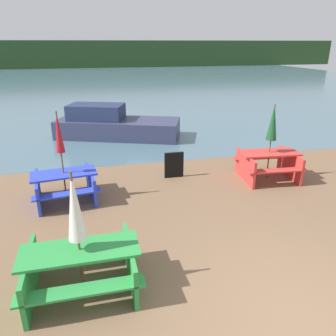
# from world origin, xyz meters

# --- Properties ---
(ground_plane) EXTENTS (60.00, 60.00, 0.00)m
(ground_plane) POSITION_xyz_m (0.00, 0.00, 0.00)
(ground_plane) COLOR brown
(water) EXTENTS (60.00, 50.00, 0.00)m
(water) POSITION_xyz_m (0.00, 31.94, -0.00)
(water) COLOR slate
(water) RESTS_ON ground_plane
(far_treeline) EXTENTS (80.00, 1.60, 4.00)m
(far_treeline) POSITION_xyz_m (0.00, 51.94, 2.00)
(far_treeline) COLOR #284723
(far_treeline) RESTS_ON water
(picnic_table_green) EXTENTS (1.81, 1.40, 0.73)m
(picnic_table_green) POSITION_xyz_m (-2.89, 1.45, 0.44)
(picnic_table_green) COLOR green
(picnic_table_green) RESTS_ON ground_plane
(picnic_table_blue) EXTENTS (1.70, 1.57, 0.73)m
(picnic_table_blue) POSITION_xyz_m (-3.33, 4.77, 0.43)
(picnic_table_blue) COLOR blue
(picnic_table_blue) RESTS_ON ground_plane
(picnic_table_red) EXTENTS (1.73, 1.50, 0.80)m
(picnic_table_red) POSITION_xyz_m (2.22, 4.90, 0.48)
(picnic_table_red) COLOR red
(picnic_table_red) RESTS_ON ground_plane
(umbrella_crimson) EXTENTS (0.20, 0.20, 2.23)m
(umbrella_crimson) POSITION_xyz_m (-3.33, 4.77, 1.70)
(umbrella_crimson) COLOR brown
(umbrella_crimson) RESTS_ON ground_plane
(umbrella_white) EXTENTS (0.28, 0.28, 2.00)m
(umbrella_white) POSITION_xyz_m (-2.89, 1.45, 1.45)
(umbrella_white) COLOR brown
(umbrella_white) RESTS_ON ground_plane
(umbrella_darkgreen) EXTENTS (0.29, 0.29, 2.14)m
(umbrella_darkgreen) POSITION_xyz_m (2.22, 4.90, 1.63)
(umbrella_darkgreen) COLOR brown
(umbrella_darkgreen) RESTS_ON ground_plane
(boat) EXTENTS (5.24, 3.34, 1.33)m
(boat) POSITION_xyz_m (-1.70, 10.40, 0.50)
(boat) COLOR #333856
(boat) RESTS_ON water
(signboard) EXTENTS (0.55, 0.08, 0.75)m
(signboard) POSITION_xyz_m (-0.36, 5.61, 0.38)
(signboard) COLOR black
(signboard) RESTS_ON ground_plane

